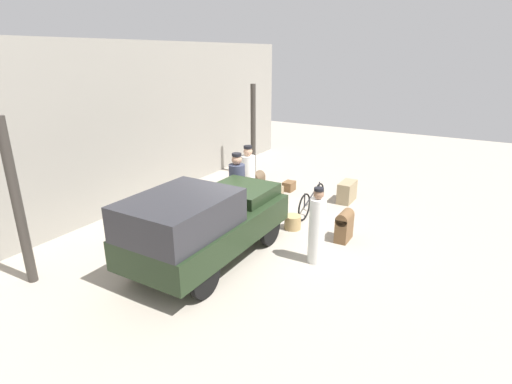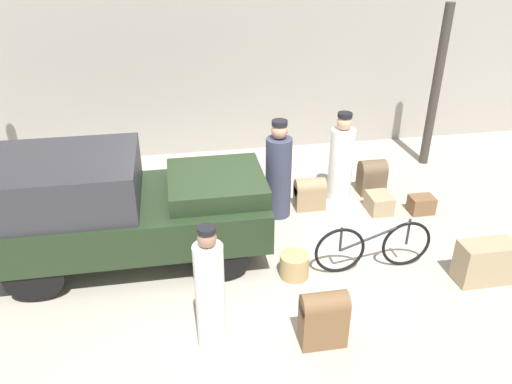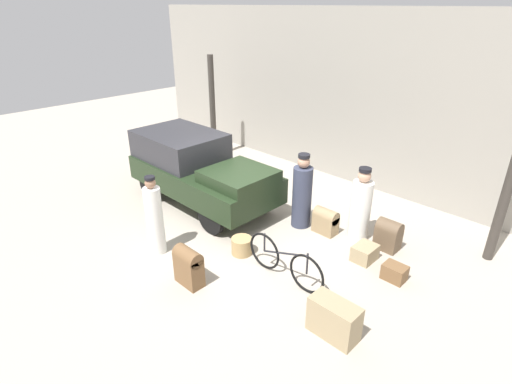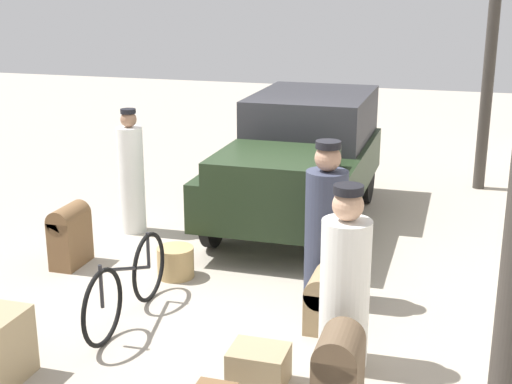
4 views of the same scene
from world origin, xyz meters
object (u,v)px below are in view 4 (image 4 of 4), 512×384
object	(u,v)px
wicker_basket	(176,262)
trunk_barrel_dark	(339,366)
suitcase_tan_flat	(259,366)
conductor_in_dark_uniform	(326,230)
truck	(301,154)
porter_with_bicycle	(345,286)
suitcase_black_upright	(70,234)
porter_carrying_trunk	(131,176)
bicycle	(127,285)
trunk_large_brown	(324,298)

from	to	relation	value
wicker_basket	trunk_barrel_dark	bearing A→B (deg)	47.87
wicker_basket	suitcase_tan_flat	distance (m)	2.42
wicker_basket	conductor_in_dark_uniform	xyz separation A→B (m)	(0.13, 1.72, 0.59)
truck	trunk_barrel_dark	bearing A→B (deg)	16.68
porter_with_bicycle	suitcase_black_upright	size ratio (longest dim) A/B	2.22
truck	wicker_basket	world-z (taller)	truck
conductor_in_dark_uniform	porter_carrying_trunk	size ratio (longest dim) A/B	1.03
wicker_basket	truck	bearing A→B (deg)	160.44
bicycle	porter_carrying_trunk	xyz separation A→B (m)	(-2.41, -1.11, 0.38)
truck	trunk_large_brown	world-z (taller)	truck
porter_with_bicycle	bicycle	bearing A→B (deg)	-95.41
bicycle	suitcase_tan_flat	bearing A→B (deg)	64.54
wicker_basket	trunk_barrel_dark	xyz separation A→B (m)	(1.99, 2.20, 0.16)
conductor_in_dark_uniform	suitcase_tan_flat	size ratio (longest dim) A/B	3.59
porter_carrying_trunk	suitcase_black_upright	distance (m)	1.35
bicycle	trunk_barrel_dark	distance (m)	2.38
porter_with_bicycle	suitcase_tan_flat	xyz separation A→B (m)	(0.53, -0.60, -0.57)
bicycle	suitcase_tan_flat	size ratio (longest dim) A/B	3.65
conductor_in_dark_uniform	porter_carrying_trunk	xyz separation A→B (m)	(-1.39, -2.86, -0.01)
porter_carrying_trunk	suitcase_black_upright	world-z (taller)	porter_carrying_trunk
conductor_in_dark_uniform	suitcase_tan_flat	xyz separation A→B (m)	(1.75, -0.20, -0.61)
porter_carrying_trunk	bicycle	bearing A→B (deg)	24.77
conductor_in_dark_uniform	trunk_barrel_dark	size ratio (longest dim) A/B	2.62
truck	porter_carrying_trunk	size ratio (longest dim) A/B	2.37
conductor_in_dark_uniform	trunk_barrel_dark	world-z (taller)	conductor_in_dark_uniform
porter_with_bicycle	trunk_large_brown	distance (m)	0.82
bicycle	suitcase_tan_flat	world-z (taller)	bicycle
suitcase_black_upright	suitcase_tan_flat	world-z (taller)	suitcase_black_upright
trunk_large_brown	suitcase_tan_flat	xyz separation A→B (m)	(1.16, -0.31, -0.14)
wicker_basket	trunk_large_brown	distance (m)	1.97
porter_with_bicycle	trunk_large_brown	world-z (taller)	porter_with_bicycle
wicker_basket	trunk_barrel_dark	world-z (taller)	trunk_barrel_dark
porter_with_bicycle	suitcase_black_upright	bearing A→B (deg)	-111.01
wicker_basket	bicycle	bearing A→B (deg)	-1.15
suitcase_black_upright	suitcase_tan_flat	distance (m)	3.39
porter_with_bicycle	suitcase_black_upright	distance (m)	3.70
porter_with_bicycle	suitcase_tan_flat	distance (m)	0.99
truck	suitcase_tan_flat	world-z (taller)	truck
wicker_basket	suitcase_tan_flat	xyz separation A→B (m)	(1.88, 1.52, -0.02)
trunk_large_brown	wicker_basket	bearing A→B (deg)	-111.31
wicker_basket	suitcase_black_upright	xyz separation A→B (m)	(0.02, -1.31, 0.21)
truck	bicycle	world-z (taller)	truck
porter_carrying_trunk	trunk_barrel_dark	distance (m)	4.68
truck	bicycle	size ratio (longest dim) A/B	2.27
trunk_barrel_dark	suitcase_tan_flat	distance (m)	0.71
bicycle	trunk_large_brown	bearing A→B (deg)	102.89
trunk_large_brown	truck	bearing A→B (deg)	-163.08
wicker_basket	porter_with_bicycle	world-z (taller)	porter_with_bicycle
bicycle	wicker_basket	distance (m)	1.16
trunk_large_brown	porter_with_bicycle	bearing A→B (deg)	25.05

